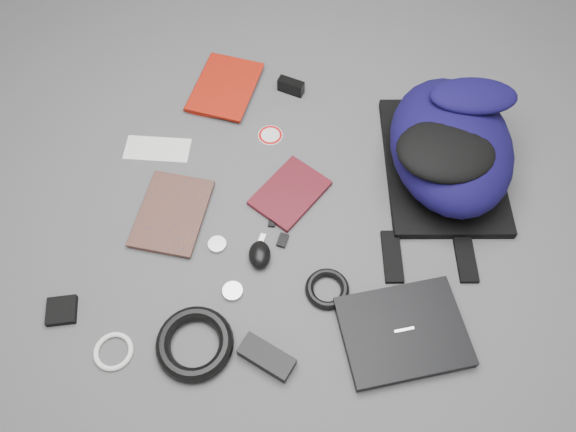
% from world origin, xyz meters
% --- Properties ---
extents(ground, '(4.00, 4.00, 0.00)m').
position_xyz_m(ground, '(0.00, 0.00, 0.00)').
color(ground, '#4F4F51').
rests_on(ground, ground).
extents(backpack, '(0.50, 0.62, 0.23)m').
position_xyz_m(backpack, '(0.41, 0.30, 0.11)').
color(backpack, black).
rests_on(backpack, ground).
extents(laptop, '(0.39, 0.35, 0.03)m').
position_xyz_m(laptop, '(0.37, -0.26, 0.02)').
color(laptop, black).
rests_on(laptop, ground).
extents(textbook_red, '(0.20, 0.27, 0.03)m').
position_xyz_m(textbook_red, '(-0.43, 0.43, 0.01)').
color(textbook_red, maroon).
rests_on(textbook_red, ground).
extents(comic_book, '(0.20, 0.27, 0.02)m').
position_xyz_m(comic_book, '(-0.42, -0.08, 0.01)').
color(comic_book, '#98440A').
rests_on(comic_book, ground).
extents(envelope, '(0.22, 0.13, 0.00)m').
position_xyz_m(envelope, '(-0.46, 0.14, 0.00)').
color(envelope, white).
rests_on(envelope, ground).
extents(dvd_case, '(0.23, 0.26, 0.02)m').
position_xyz_m(dvd_case, '(-0.02, 0.08, 0.01)').
color(dvd_case, '#3E0C12').
rests_on(dvd_case, ground).
extents(compact_camera, '(0.09, 0.05, 0.05)m').
position_xyz_m(compact_camera, '(-0.11, 0.48, 0.02)').
color(compact_camera, black).
rests_on(compact_camera, ground).
extents(sticker_disc, '(0.09, 0.09, 0.00)m').
position_xyz_m(sticker_disc, '(-0.13, 0.28, 0.00)').
color(sticker_disc, white).
rests_on(sticker_disc, ground).
extents(pen_teal, '(0.01, 0.12, 0.01)m').
position_xyz_m(pen_teal, '(0.01, 0.05, 0.00)').
color(pen_teal, '#0B645E').
rests_on(pen_teal, ground).
extents(pen_red, '(0.02, 0.15, 0.01)m').
position_xyz_m(pen_red, '(0.01, 0.12, 0.00)').
color(pen_red, '#9B210B').
rests_on(pen_red, ground).
extents(id_badge, '(0.07, 0.09, 0.00)m').
position_xyz_m(id_badge, '(-0.27, -0.08, 0.00)').
color(id_badge, '#166CAC').
rests_on(id_badge, ground).
extents(usb_black, '(0.03, 0.06, 0.01)m').
position_xyz_m(usb_black, '(-0.04, -0.01, 0.00)').
color(usb_black, black).
rests_on(usb_black, ground).
extents(usb_silver, '(0.02, 0.04, 0.01)m').
position_xyz_m(usb_silver, '(-0.06, -0.09, 0.00)').
color(usb_silver, '#B4B4B6').
rests_on(usb_silver, ground).
extents(key_fob, '(0.03, 0.04, 0.01)m').
position_xyz_m(key_fob, '(0.00, -0.07, 0.01)').
color(key_fob, black).
rests_on(key_fob, ground).
extents(mouse, '(0.08, 0.10, 0.04)m').
position_xyz_m(mouse, '(-0.04, -0.14, 0.02)').
color(mouse, black).
rests_on(mouse, ground).
extents(headphone_left, '(0.07, 0.07, 0.01)m').
position_xyz_m(headphone_left, '(-0.17, -0.13, 0.01)').
color(headphone_left, '#B1B1B3').
rests_on(headphone_left, ground).
extents(headphone_right, '(0.07, 0.07, 0.01)m').
position_xyz_m(headphone_right, '(-0.09, -0.26, 0.01)').
color(headphone_right, '#AEAEB0').
rests_on(headphone_right, ground).
extents(cable_coil, '(0.15, 0.15, 0.02)m').
position_xyz_m(cable_coil, '(0.16, -0.19, 0.01)').
color(cable_coil, black).
rests_on(cable_coil, ground).
extents(power_brick, '(0.15, 0.10, 0.03)m').
position_xyz_m(power_brick, '(0.05, -0.41, 0.02)').
color(power_brick, black).
rests_on(power_brick, ground).
extents(power_cord_coil, '(0.25, 0.25, 0.04)m').
position_xyz_m(power_cord_coil, '(-0.13, -0.42, 0.02)').
color(power_cord_coil, black).
rests_on(power_cord_coil, ground).
extents(pouch, '(0.10, 0.10, 0.02)m').
position_xyz_m(pouch, '(-0.50, -0.42, 0.01)').
color(pouch, black).
rests_on(pouch, ground).
extents(white_cable_coil, '(0.13, 0.13, 0.01)m').
position_xyz_m(white_cable_coil, '(-0.33, -0.49, 0.01)').
color(white_cable_coil, white).
rests_on(white_cable_coil, ground).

